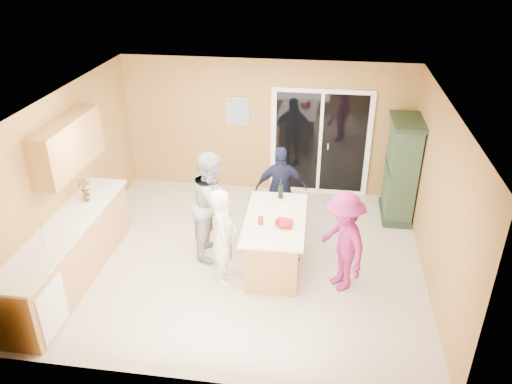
# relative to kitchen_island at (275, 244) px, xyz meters

# --- Properties ---
(floor) EXTENTS (5.50, 5.50, 0.00)m
(floor) POSITION_rel_kitchen_island_xyz_m (-0.47, 0.14, -0.41)
(floor) COLOR beige
(floor) RESTS_ON ground
(ceiling) EXTENTS (5.50, 5.00, 0.10)m
(ceiling) POSITION_rel_kitchen_island_xyz_m (-0.47, 0.14, 2.19)
(ceiling) COLOR silver
(ceiling) RESTS_ON wall_back
(wall_back) EXTENTS (5.50, 0.10, 2.60)m
(wall_back) POSITION_rel_kitchen_island_xyz_m (-0.47, 2.64, 0.89)
(wall_back) COLOR tan
(wall_back) RESTS_ON ground
(wall_front) EXTENTS (5.50, 0.10, 2.60)m
(wall_front) POSITION_rel_kitchen_island_xyz_m (-0.47, -2.36, 0.89)
(wall_front) COLOR tan
(wall_front) RESTS_ON ground
(wall_left) EXTENTS (0.10, 5.00, 2.60)m
(wall_left) POSITION_rel_kitchen_island_xyz_m (-3.22, 0.14, 0.89)
(wall_left) COLOR tan
(wall_left) RESTS_ON ground
(wall_right) EXTENTS (0.10, 5.00, 2.60)m
(wall_right) POSITION_rel_kitchen_island_xyz_m (2.28, 0.14, 0.89)
(wall_right) COLOR tan
(wall_right) RESTS_ON ground
(left_cabinet_run) EXTENTS (0.65, 3.05, 1.24)m
(left_cabinet_run) POSITION_rel_kitchen_island_xyz_m (-2.92, -0.91, 0.06)
(left_cabinet_run) COLOR #C1874B
(left_cabinet_run) RESTS_ON floor
(upper_cabinets) EXTENTS (0.35, 1.60, 0.75)m
(upper_cabinets) POSITION_rel_kitchen_island_xyz_m (-3.05, -0.06, 1.47)
(upper_cabinets) COLOR #C1874B
(upper_cabinets) RESTS_ON wall_left
(sliding_door) EXTENTS (1.90, 0.07, 2.10)m
(sliding_door) POSITION_rel_kitchen_island_xyz_m (0.58, 2.61, 0.64)
(sliding_door) COLOR white
(sliding_door) RESTS_ON floor
(framed_picture) EXTENTS (0.46, 0.04, 0.56)m
(framed_picture) POSITION_rel_kitchen_island_xyz_m (-1.02, 2.62, 1.19)
(framed_picture) COLOR tan
(framed_picture) RESTS_ON wall_back
(kitchen_island) EXTENTS (0.93, 1.66, 0.86)m
(kitchen_island) POSITION_rel_kitchen_island_xyz_m (0.00, 0.00, 0.00)
(kitchen_island) COLOR #C1874B
(kitchen_island) RESTS_ON floor
(green_hutch) EXTENTS (0.53, 1.00, 1.85)m
(green_hutch) POSITION_rel_kitchen_island_xyz_m (2.02, 1.87, 0.49)
(green_hutch) COLOR #1F3220
(green_hutch) RESTS_ON floor
(woman_white) EXTENTS (0.42, 0.58, 1.49)m
(woman_white) POSITION_rel_kitchen_island_xyz_m (-0.70, -0.42, 0.34)
(woman_white) COLOR white
(woman_white) RESTS_ON floor
(woman_grey) EXTENTS (0.69, 0.87, 1.74)m
(woman_grey) POSITION_rel_kitchen_island_xyz_m (-1.01, 0.27, 0.46)
(woman_grey) COLOR #A3A3A6
(woman_grey) RESTS_ON floor
(woman_navy) EXTENTS (0.93, 0.50, 1.50)m
(woman_navy) POSITION_rel_kitchen_island_xyz_m (-0.03, 1.19, 0.35)
(woman_navy) COLOR #1A1C3A
(woman_navy) RESTS_ON floor
(woman_magenta) EXTENTS (0.96, 1.13, 1.52)m
(woman_magenta) POSITION_rel_kitchen_island_xyz_m (0.99, -0.35, 0.36)
(woman_magenta) COLOR #9C2276
(woman_magenta) RESTS_ON floor
(serving_bowl) EXTENTS (0.29, 0.29, 0.06)m
(serving_bowl) POSITION_rel_kitchen_island_xyz_m (0.15, -0.19, 0.49)
(serving_bowl) COLOR #B11D13
(serving_bowl) RESTS_ON kitchen_island
(tulip_vase) EXTENTS (0.21, 0.14, 0.38)m
(tulip_vase) POSITION_rel_kitchen_island_xyz_m (-2.92, -0.02, 0.73)
(tulip_vase) COLOR #AF1126
(tulip_vase) RESTS_ON left_cabinet_run
(tumbler_near) EXTENTS (0.11, 0.11, 0.12)m
(tumbler_near) POSITION_rel_kitchen_island_xyz_m (-0.19, -0.19, 0.52)
(tumbler_near) COLOR #B11D13
(tumbler_near) RESTS_ON kitchen_island
(tumbler_far) EXTENTS (0.11, 0.11, 0.12)m
(tumbler_far) POSITION_rel_kitchen_island_xyz_m (0.22, -0.26, 0.52)
(tumbler_far) COLOR #B11D13
(tumbler_far) RESTS_ON kitchen_island
(wine_bottle) EXTENTS (0.08, 0.08, 0.34)m
(wine_bottle) POSITION_rel_kitchen_island_xyz_m (0.01, 0.64, 0.59)
(wine_bottle) COLOR black
(wine_bottle) RESTS_ON kitchen_island
(white_plate) EXTENTS (0.28, 0.28, 0.02)m
(white_plate) POSITION_rel_kitchen_island_xyz_m (0.13, 0.37, 0.47)
(white_plate) COLOR silver
(white_plate) RESTS_ON kitchen_island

